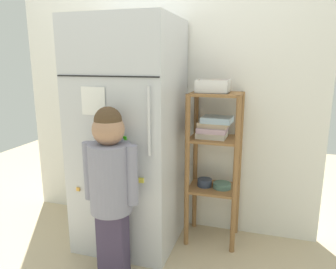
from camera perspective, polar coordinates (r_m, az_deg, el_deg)
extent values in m
plane|color=tan|center=(2.62, -3.46, -18.42)|extent=(6.00, 6.00, 0.00)
cube|color=silver|center=(2.61, -0.87, 6.66)|extent=(2.49, 0.03, 2.15)
cube|color=silver|center=(2.37, -6.79, -0.22)|extent=(0.70, 0.66, 1.65)
cube|color=black|center=(2.01, -10.98, 10.14)|extent=(0.69, 0.01, 0.01)
cylinder|color=silver|center=(1.91, -3.48, 2.30)|extent=(0.02, 0.02, 0.42)
cube|color=white|center=(2.07, -13.17, 5.82)|extent=(0.17, 0.01, 0.18)
cube|color=#3BCE16|center=(2.02, -7.82, -0.82)|extent=(0.04, 0.02, 0.03)
cube|color=#299DCF|center=(2.03, -6.72, -3.74)|extent=(0.04, 0.02, 0.04)
cube|color=gold|center=(2.30, -15.72, -9.36)|extent=(0.03, 0.01, 0.03)
cube|color=yellow|center=(2.05, -4.78, -8.14)|extent=(0.03, 0.01, 0.03)
cube|color=gold|center=(2.06, -10.72, 0.63)|extent=(0.03, 0.01, 0.03)
cube|color=#3E344E|center=(2.19, -9.73, -18.50)|extent=(0.18, 0.11, 0.45)
cylinder|color=gray|center=(2.00, -10.22, -7.62)|extent=(0.26, 0.26, 0.43)
sphere|color=gray|center=(2.00, -9.45, -1.38)|extent=(0.11, 0.11, 0.11)
sphere|color=#A87A5B|center=(1.91, -10.58, 0.90)|extent=(0.19, 0.19, 0.19)
sphere|color=#4C3823|center=(1.90, -10.65, 2.47)|extent=(0.16, 0.16, 0.16)
cylinder|color=gray|center=(2.05, -13.81, -6.27)|extent=(0.07, 0.07, 0.37)
cylinder|color=gray|center=(1.93, -6.46, -7.24)|extent=(0.07, 0.07, 0.37)
cylinder|color=olive|center=(2.34, 3.40, -6.85)|extent=(0.04, 0.04, 1.14)
cylinder|color=olive|center=(2.29, 11.90, -7.58)|extent=(0.04, 0.04, 1.14)
cylinder|color=olive|center=(2.60, 4.87, -4.82)|extent=(0.04, 0.04, 1.14)
cylinder|color=olive|center=(2.55, 12.50, -5.42)|extent=(0.04, 0.04, 1.14)
cube|color=olive|center=(2.32, 8.60, 7.15)|extent=(0.36, 0.30, 0.02)
cube|color=olive|center=(2.37, 8.34, -0.79)|extent=(0.36, 0.30, 0.02)
cube|color=olive|center=(2.49, 8.04, -9.43)|extent=(0.36, 0.30, 0.02)
cube|color=silver|center=(2.37, 7.80, -0.01)|extent=(0.22, 0.18, 0.04)
cube|color=#B293A3|center=(2.34, 7.91, 0.86)|extent=(0.21, 0.18, 0.04)
cube|color=#C6AD8E|center=(2.36, 8.11, 1.83)|extent=(0.22, 0.19, 0.04)
cube|color=#99B2C6|center=(2.33, 8.75, 2.64)|extent=(0.22, 0.19, 0.04)
cylinder|color=#2D384C|center=(2.49, 6.54, -8.50)|extent=(0.11, 0.11, 0.06)
cylinder|color=#4C7266|center=(2.47, 9.61, -8.96)|extent=(0.13, 0.13, 0.04)
cube|color=white|center=(2.33, 7.99, 7.50)|extent=(0.23, 0.19, 0.01)
cube|color=white|center=(2.23, 7.64, 8.38)|extent=(0.23, 0.01, 0.09)
cube|color=white|center=(2.42, 8.39, 8.71)|extent=(0.23, 0.01, 0.09)
cube|color=white|center=(2.35, 5.29, 8.66)|extent=(0.01, 0.19, 0.09)
cube|color=white|center=(2.31, 10.80, 8.42)|extent=(0.01, 0.19, 0.09)
sphere|color=#95371C|center=(2.31, 7.09, 8.55)|extent=(0.08, 0.08, 0.08)
sphere|color=#AC170A|center=(2.33, 8.77, 8.52)|extent=(0.08, 0.08, 0.08)
sphere|color=maroon|center=(2.30, 8.79, 8.40)|extent=(0.07, 0.07, 0.07)
sphere|color=orange|center=(2.36, 8.00, 8.60)|extent=(0.08, 0.08, 0.08)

